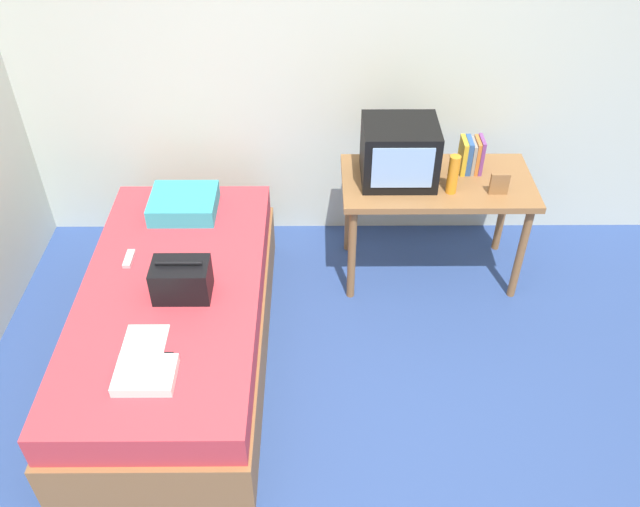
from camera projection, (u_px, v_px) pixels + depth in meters
The scene contains 14 objects.
ground_plane at pixel (326, 459), 3.35m from camera, with size 8.00×8.00×0.00m, color #2D4784.
wall_back at pixel (323, 53), 4.06m from camera, with size 5.20×0.10×2.60m, color silver.
bed at pixel (177, 322), 3.73m from camera, with size 1.00×2.00×0.53m.
desk at pixel (436, 192), 4.06m from camera, with size 1.16×0.60×0.73m.
tv at pixel (399, 152), 3.90m from camera, with size 0.44×0.39×0.36m.
water_bottle at pixel (453, 174), 3.83m from camera, with size 0.06×0.06×0.24m, color orange.
book_row at pixel (471, 155), 4.02m from camera, with size 0.13×0.15×0.22m.
picture_frame at pixel (499, 184), 3.85m from camera, with size 0.11×0.02×0.14m, color olive.
pillow at pixel (184, 204), 4.06m from camera, with size 0.40×0.35×0.11m, color #33A8B7.
handbag at pixel (182, 280), 3.46m from camera, with size 0.30×0.20×0.22m.
magazine at pixel (144, 347), 3.22m from camera, with size 0.21×0.29×0.01m, color white.
remote_dark at pixel (166, 366), 3.12m from camera, with size 0.04×0.16×0.02m, color black.
remote_silver at pixel (129, 259), 3.73m from camera, with size 0.04×0.14×0.02m, color #B7B7BC.
folded_towel at pixel (145, 375), 3.06m from camera, with size 0.28×0.22×0.05m, color white.
Camera 1 is at (-0.04, -1.91, 2.94)m, focal length 37.11 mm.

